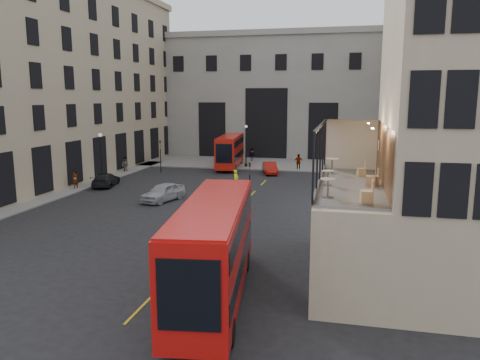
% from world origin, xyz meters
% --- Properties ---
extents(ground, '(140.00, 140.00, 0.00)m').
position_xyz_m(ground, '(0.00, 0.00, 0.00)').
color(ground, black).
rests_on(ground, ground).
extents(host_building_main, '(7.26, 11.40, 15.10)m').
position_xyz_m(host_building_main, '(9.95, 0.00, 7.79)').
color(host_building_main, tan).
rests_on(host_building_main, ground).
extents(host_frontage, '(3.00, 11.00, 4.50)m').
position_xyz_m(host_frontage, '(6.50, 0.00, 2.25)').
color(host_frontage, tan).
rests_on(host_frontage, ground).
extents(cafe_floor, '(3.00, 10.00, 0.10)m').
position_xyz_m(cafe_floor, '(6.50, 0.00, 4.55)').
color(cafe_floor, slate).
rests_on(cafe_floor, host_frontage).
extents(building_left, '(14.60, 50.60, 22.00)m').
position_xyz_m(building_left, '(-26.96, 20.00, 11.38)').
color(building_left, tan).
rests_on(building_left, ground).
extents(gateway, '(35.00, 10.60, 18.00)m').
position_xyz_m(gateway, '(-5.00, 47.99, 9.39)').
color(gateway, gray).
rests_on(gateway, ground).
extents(building_right, '(16.60, 18.60, 20.00)m').
position_xyz_m(building_right, '(20.00, 39.97, 10.39)').
color(building_right, gray).
rests_on(building_right, ground).
extents(pavement_far, '(40.00, 12.00, 0.12)m').
position_xyz_m(pavement_far, '(-6.00, 38.00, 0.06)').
color(pavement_far, slate).
rests_on(pavement_far, ground).
extents(pavement_left, '(8.00, 48.00, 0.12)m').
position_xyz_m(pavement_left, '(-22.00, 12.00, 0.06)').
color(pavement_left, slate).
rests_on(pavement_left, ground).
extents(traffic_light_near, '(0.16, 0.20, 3.80)m').
position_xyz_m(traffic_light_near, '(-1.00, 12.00, 2.42)').
color(traffic_light_near, black).
rests_on(traffic_light_near, ground).
extents(traffic_light_far, '(0.16, 0.20, 3.80)m').
position_xyz_m(traffic_light_far, '(-15.00, 28.00, 2.42)').
color(traffic_light_far, black).
rests_on(traffic_light_far, ground).
extents(street_lamp_a, '(0.36, 0.36, 5.33)m').
position_xyz_m(street_lamp_a, '(-17.00, 18.00, 2.39)').
color(street_lamp_a, black).
rests_on(street_lamp_a, ground).
extents(street_lamp_b, '(0.36, 0.36, 5.33)m').
position_xyz_m(street_lamp_b, '(-6.00, 34.00, 2.39)').
color(street_lamp_b, black).
rests_on(street_lamp_b, ground).
extents(bus_near, '(3.96, 11.26, 4.40)m').
position_xyz_m(bus_near, '(0.79, -4.41, 2.47)').
color(bus_near, '#B90F0C').
rests_on(bus_near, ground).
extents(bus_far, '(3.35, 10.29, 4.03)m').
position_xyz_m(bus_far, '(-7.93, 33.47, 2.27)').
color(bus_far, '#B7160C').
rests_on(bus_far, ground).
extents(car_a, '(3.04, 4.86, 1.54)m').
position_xyz_m(car_a, '(-8.88, 13.61, 0.77)').
color(car_a, '#A4A7AD').
rests_on(car_a, ground).
extents(car_b, '(2.51, 4.30, 1.34)m').
position_xyz_m(car_b, '(-2.25, 29.76, 0.67)').
color(car_b, '#9B1109').
rests_on(car_b, ground).
extents(car_c, '(2.74, 4.86, 1.33)m').
position_xyz_m(car_c, '(-17.00, 18.61, 0.66)').
color(car_c, black).
rests_on(car_c, ground).
extents(bicycle, '(1.58, 0.73, 0.80)m').
position_xyz_m(bicycle, '(-4.05, 8.96, 0.40)').
color(bicycle, gray).
rests_on(bicycle, ground).
extents(cyclist, '(0.65, 0.81, 1.92)m').
position_xyz_m(cyclist, '(-3.96, 19.85, 0.96)').
color(cyclist, '#F1FF1A').
rests_on(cyclist, ground).
extents(pedestrian_a, '(1.01, 0.86, 1.84)m').
position_xyz_m(pedestrian_a, '(-19.00, 26.93, 0.92)').
color(pedestrian_a, gray).
rests_on(pedestrian_a, ground).
extents(pedestrian_b, '(1.27, 1.36, 1.84)m').
position_xyz_m(pedestrian_b, '(-6.31, 39.48, 0.92)').
color(pedestrian_b, gray).
rests_on(pedestrian_b, ground).
extents(pedestrian_c, '(1.23, 0.77, 1.95)m').
position_xyz_m(pedestrian_c, '(0.68, 33.39, 0.98)').
color(pedestrian_c, gray).
rests_on(pedestrian_c, ground).
extents(pedestrian_d, '(1.07, 1.06, 1.87)m').
position_xyz_m(pedestrian_d, '(6.40, 31.39, 0.93)').
color(pedestrian_d, gray).
rests_on(pedestrian_d, ground).
extents(pedestrian_e, '(0.58, 0.76, 1.88)m').
position_xyz_m(pedestrian_e, '(-19.00, 16.40, 0.94)').
color(pedestrian_e, gray).
rests_on(pedestrian_e, ground).
extents(cafe_table_near, '(0.65, 0.65, 0.82)m').
position_xyz_m(cafe_table_near, '(5.53, -3.41, 5.14)').
color(cafe_table_near, silver).
rests_on(cafe_table_near, cafe_floor).
extents(cafe_table_mid, '(0.57, 0.57, 0.71)m').
position_xyz_m(cafe_table_mid, '(5.41, -0.56, 5.07)').
color(cafe_table_mid, silver).
rests_on(cafe_table_mid, cafe_floor).
extents(cafe_table_far, '(0.68, 0.68, 0.84)m').
position_xyz_m(cafe_table_far, '(5.50, 2.98, 5.16)').
color(cafe_table_far, silver).
rests_on(cafe_table_far, cafe_floor).
extents(cafe_chair_a, '(0.52, 0.52, 0.97)m').
position_xyz_m(cafe_chair_a, '(7.10, -4.16, 4.89)').
color(cafe_chair_a, '#DBB37E').
rests_on(cafe_chair_a, cafe_floor).
extents(cafe_chair_b, '(0.44, 0.44, 0.80)m').
position_xyz_m(cafe_chair_b, '(7.62, 0.09, 4.84)').
color(cafe_chair_b, tan).
rests_on(cafe_chair_b, cafe_floor).
extents(cafe_chair_c, '(0.48, 0.48, 0.90)m').
position_xyz_m(cafe_chair_c, '(7.44, -0.26, 4.87)').
color(cafe_chair_c, tan).
rests_on(cafe_chair_c, cafe_floor).
extents(cafe_chair_d, '(0.48, 0.48, 0.82)m').
position_xyz_m(cafe_chair_d, '(7.07, 2.46, 4.85)').
color(cafe_chair_d, tan).
rests_on(cafe_chair_d, cafe_floor).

